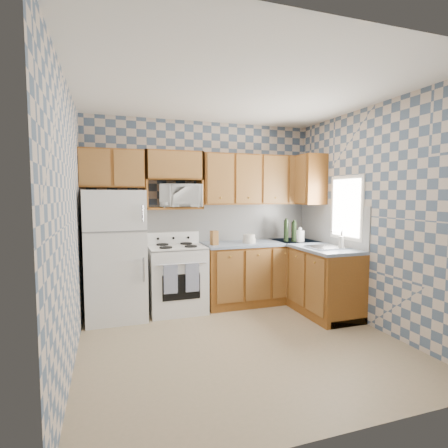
% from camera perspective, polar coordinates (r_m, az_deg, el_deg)
% --- Properties ---
extents(floor, '(3.40, 3.40, 0.00)m').
position_cam_1_polar(floor, '(4.06, 2.83, -18.75)').
color(floor, '#8F7E5E').
rests_on(floor, ground).
extents(back_wall, '(3.40, 0.02, 2.70)m').
position_cam_1_polar(back_wall, '(5.26, -3.45, 1.80)').
color(back_wall, '#4B5E78').
rests_on(back_wall, ground).
extents(right_wall, '(0.02, 3.20, 2.70)m').
position_cam_1_polar(right_wall, '(4.63, 22.90, 1.04)').
color(right_wall, '#4B5E78').
rests_on(right_wall, ground).
extents(backsplash_back, '(2.60, 0.02, 0.56)m').
position_cam_1_polar(backsplash_back, '(5.37, 0.71, 0.27)').
color(backsplash_back, silver).
rests_on(backsplash_back, back_wall).
extents(backsplash_right, '(0.02, 1.60, 0.56)m').
position_cam_1_polar(backsplash_right, '(5.26, 17.01, -0.04)').
color(backsplash_right, silver).
rests_on(backsplash_right, right_wall).
extents(refrigerator, '(0.75, 0.70, 1.68)m').
position_cam_1_polar(refrigerator, '(4.79, -17.26, -4.84)').
color(refrigerator, white).
rests_on(refrigerator, floor).
extents(stove_body, '(0.76, 0.65, 0.90)m').
position_cam_1_polar(stove_body, '(4.97, -7.72, -8.92)').
color(stove_body, white).
rests_on(stove_body, floor).
extents(cooktop, '(0.76, 0.65, 0.02)m').
position_cam_1_polar(cooktop, '(4.88, -7.78, -3.72)').
color(cooktop, silver).
rests_on(cooktop, stove_body).
extents(backguard, '(0.76, 0.08, 0.17)m').
position_cam_1_polar(backguard, '(5.14, -8.36, -2.23)').
color(backguard, white).
rests_on(backguard, cooktop).
extents(dish_towel_left, '(0.18, 0.02, 0.38)m').
position_cam_1_polar(dish_towel_left, '(4.59, -8.70, -8.89)').
color(dish_towel_left, navy).
rests_on(dish_towel_left, stove_body).
extents(dish_towel_right, '(0.18, 0.02, 0.38)m').
position_cam_1_polar(dish_towel_right, '(4.65, -5.18, -8.69)').
color(dish_towel_right, navy).
rests_on(dish_towel_right, stove_body).
extents(base_cabinets_back, '(1.75, 0.60, 0.88)m').
position_cam_1_polar(base_cabinets_back, '(5.38, 6.05, -7.96)').
color(base_cabinets_back, brown).
rests_on(base_cabinets_back, floor).
extents(base_cabinets_right, '(0.60, 1.60, 0.88)m').
position_cam_1_polar(base_cabinets_right, '(5.22, 14.19, -8.47)').
color(base_cabinets_right, brown).
rests_on(base_cabinets_right, floor).
extents(countertop_back, '(1.77, 0.63, 0.04)m').
position_cam_1_polar(countertop_back, '(5.29, 6.12, -3.10)').
color(countertop_back, slate).
rests_on(countertop_back, base_cabinets_back).
extents(countertop_right, '(0.63, 1.60, 0.04)m').
position_cam_1_polar(countertop_right, '(5.13, 14.24, -3.46)').
color(countertop_right, slate).
rests_on(countertop_right, base_cabinets_right).
extents(upper_cabinets_back, '(1.75, 0.33, 0.74)m').
position_cam_1_polar(upper_cabinets_back, '(5.37, 5.58, 7.18)').
color(upper_cabinets_back, brown).
rests_on(upper_cabinets_back, back_wall).
extents(upper_cabinets_fridge, '(0.82, 0.33, 0.50)m').
position_cam_1_polar(upper_cabinets_fridge, '(4.92, -17.81, 8.61)').
color(upper_cabinets_fridge, brown).
rests_on(upper_cabinets_fridge, back_wall).
extents(upper_cabinets_right, '(0.33, 0.70, 0.74)m').
position_cam_1_polar(upper_cabinets_right, '(5.54, 13.14, 7.00)').
color(upper_cabinets_right, brown).
rests_on(upper_cabinets_right, right_wall).
extents(microwave_shelf, '(0.80, 0.33, 0.03)m').
position_cam_1_polar(microwave_shelf, '(4.99, -8.19, 2.58)').
color(microwave_shelf, brown).
rests_on(microwave_shelf, back_wall).
extents(microwave, '(0.63, 0.46, 0.32)m').
position_cam_1_polar(microwave, '(4.98, -7.14, 4.62)').
color(microwave, white).
rests_on(microwave, microwave_shelf).
extents(sink, '(0.48, 0.40, 0.03)m').
position_cam_1_polar(sink, '(4.84, 16.54, -3.70)').
color(sink, '#B7B7BC').
rests_on(sink, countertop_right).
extents(window, '(0.02, 0.66, 0.86)m').
position_cam_1_polar(window, '(4.97, 19.38, 2.52)').
color(window, silver).
rests_on(window, right_wall).
extents(bottle_0, '(0.07, 0.07, 0.32)m').
position_cam_1_polar(bottle_0, '(5.35, 10.11, -1.09)').
color(bottle_0, black).
rests_on(bottle_0, countertop_back).
extents(bottle_1, '(0.07, 0.07, 0.30)m').
position_cam_1_polar(bottle_1, '(5.35, 11.35, -1.22)').
color(bottle_1, black).
rests_on(bottle_1, countertop_back).
extents(bottle_2, '(0.07, 0.07, 0.28)m').
position_cam_1_polar(bottle_2, '(5.46, 11.29, -1.22)').
color(bottle_2, '#512F09').
rests_on(bottle_2, countertop_back).
extents(knife_block, '(0.11, 0.11, 0.20)m').
position_cam_1_polar(knife_block, '(4.90, -1.61, -2.27)').
color(knife_block, brown).
rests_on(knife_block, countertop_back).
extents(electric_kettle, '(0.13, 0.13, 0.17)m').
position_cam_1_polar(electric_kettle, '(5.38, 12.28, -1.93)').
color(electric_kettle, white).
rests_on(electric_kettle, countertop_back).
extents(food_containers, '(0.19, 0.19, 0.13)m').
position_cam_1_polar(food_containers, '(5.13, 4.13, -2.39)').
color(food_containers, beige).
rests_on(food_containers, countertop_back).
extents(soap_bottle, '(0.06, 0.06, 0.17)m').
position_cam_1_polar(soap_bottle, '(4.75, 18.57, -2.94)').
color(soap_bottle, beige).
rests_on(soap_bottle, countertop_right).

